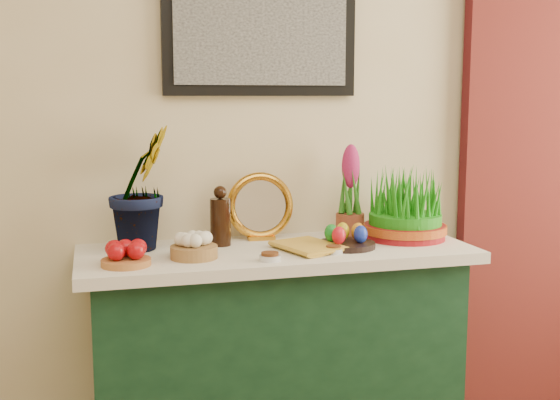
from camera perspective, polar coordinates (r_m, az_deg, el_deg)
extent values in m
cube|color=beige|center=(2.72, -0.67, 6.77)|extent=(4.00, 0.04, 2.70)
cube|color=black|center=(2.70, -1.58, 14.19)|extent=(0.74, 0.03, 0.54)
cube|color=#A5A5A5|center=(2.68, -1.48, 14.23)|extent=(0.66, 0.01, 0.46)
cube|color=#400B16|center=(3.23, 21.58, 2.89)|extent=(0.90, 0.06, 2.30)
cube|color=#153C23|center=(2.66, -0.29, -13.71)|extent=(1.30, 0.45, 0.85)
cube|color=silver|center=(2.53, -0.30, -4.33)|extent=(1.40, 0.55, 0.04)
imported|color=#29731B|center=(2.51, -11.25, 2.63)|extent=(0.38, 0.38, 0.58)
cylinder|color=#A76431|center=(2.31, -12.40, -4.96)|extent=(0.20, 0.20, 0.02)
cylinder|color=olive|center=(2.37, -7.01, -4.21)|extent=(0.19, 0.19, 0.04)
cylinder|color=black|center=(2.56, -4.86, -1.80)|extent=(0.08, 0.08, 0.17)
sphere|color=black|center=(2.54, -4.89, 0.63)|extent=(0.05, 0.05, 0.05)
cube|color=gold|center=(2.66, -1.54, -3.07)|extent=(0.11, 0.06, 0.02)
torus|color=gold|center=(2.66, -1.63, -0.47)|extent=(0.26, 0.07, 0.26)
cylinder|color=silver|center=(2.65, -1.60, -0.49)|extent=(0.20, 0.04, 0.19)
imported|color=gold|center=(2.43, 0.55, -3.97)|extent=(0.23, 0.28, 0.03)
cylinder|color=silver|center=(2.32, -0.82, -4.73)|extent=(0.07, 0.07, 0.02)
cylinder|color=#592D14|center=(2.32, -0.82, -4.39)|extent=(0.06, 0.06, 0.01)
cylinder|color=silver|center=(2.44, 4.38, -4.14)|extent=(0.07, 0.07, 0.02)
cylinder|color=#592D14|center=(2.44, 4.38, -3.83)|extent=(0.05, 0.05, 0.01)
cylinder|color=black|center=(2.53, 5.43, -3.65)|extent=(0.27, 0.27, 0.02)
ellipsoid|color=red|center=(2.48, 4.80, -2.89)|extent=(0.05, 0.05, 0.06)
ellipsoid|color=#192FAF|center=(2.51, 6.57, -2.78)|extent=(0.05, 0.05, 0.06)
ellipsoid|color=gold|center=(2.56, 5.12, -2.53)|extent=(0.05, 0.05, 0.06)
ellipsoid|color=#178325|center=(2.53, 4.18, -2.68)|extent=(0.05, 0.05, 0.06)
ellipsoid|color=orange|center=(2.56, 6.36, -2.56)|extent=(0.05, 0.05, 0.06)
cylinder|color=brown|center=(2.73, 5.70, -2.02)|extent=(0.11, 0.11, 0.09)
ellipsoid|color=#BE2664|center=(2.70, 5.77, 2.75)|extent=(0.07, 0.07, 0.17)
cylinder|color=maroon|center=(2.72, 10.10, -2.53)|extent=(0.30, 0.30, 0.06)
cylinder|color=#A61010|center=(2.72, 10.11, -2.29)|extent=(0.32, 0.32, 0.03)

